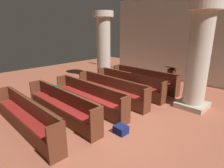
% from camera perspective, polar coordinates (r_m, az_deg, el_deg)
% --- Properties ---
extents(ground_plane, '(19.20, 19.20, 0.00)m').
position_cam_1_polar(ground_plane, '(6.03, -1.02, -10.94)').
color(ground_plane, '#AD5B42').
extents(back_wall, '(10.00, 0.16, 4.50)m').
position_cam_1_polar(back_wall, '(10.54, 23.87, 12.40)').
color(back_wall, beige).
rests_on(back_wall, ground).
extents(pew_row_0, '(3.54, 0.46, 0.91)m').
position_cam_1_polar(pew_row_0, '(9.07, 9.62, 1.73)').
color(pew_row_0, brown).
rests_on(pew_row_0, ground).
extents(pew_row_1, '(3.54, 0.46, 0.91)m').
position_cam_1_polar(pew_row_1, '(8.21, 5.12, 0.31)').
color(pew_row_1, brown).
rests_on(pew_row_1, ground).
extents(pew_row_2, '(3.54, 0.47, 0.91)m').
position_cam_1_polar(pew_row_2, '(7.42, -0.39, -1.44)').
color(pew_row_2, brown).
rests_on(pew_row_2, ground).
extents(pew_row_3, '(3.54, 0.46, 0.91)m').
position_cam_1_polar(pew_row_3, '(6.72, -7.13, -3.55)').
color(pew_row_3, brown).
rests_on(pew_row_3, ground).
extents(pew_row_4, '(3.54, 0.46, 0.91)m').
position_cam_1_polar(pew_row_4, '(6.15, -15.32, -6.03)').
color(pew_row_4, brown).
rests_on(pew_row_4, ground).
extents(pew_row_5, '(3.54, 0.47, 0.91)m').
position_cam_1_polar(pew_row_5, '(5.74, -25.02, -8.78)').
color(pew_row_5, brown).
rests_on(pew_row_5, ground).
extents(pillar_aisle_side, '(1.08, 1.08, 3.66)m').
position_cam_1_polar(pillar_aisle_side, '(7.07, 25.08, 7.88)').
color(pillar_aisle_side, '#B6AD9A').
rests_on(pillar_aisle_side, ground).
extents(pillar_far_side, '(1.08, 1.08, 3.66)m').
position_cam_1_polar(pillar_far_side, '(10.35, -2.61, 11.78)').
color(pillar_far_side, '#B6AD9A').
rests_on(pillar_far_side, ground).
extents(lectern, '(0.48, 0.45, 1.08)m').
position_cam_1_polar(lectern, '(9.35, 17.58, 1.42)').
color(lectern, '#411E13').
rests_on(lectern, ground).
extents(hymn_book, '(0.16, 0.19, 0.03)m').
position_cam_1_polar(hymn_book, '(6.55, -16.69, -0.62)').
color(hymn_book, '#194723').
rests_on(hymn_book, pew_row_4).
extents(kneeler_box_navy, '(0.35, 0.31, 0.22)m').
position_cam_1_polar(kneeler_box_navy, '(5.30, 2.74, -13.80)').
color(kneeler_box_navy, navy).
rests_on(kneeler_box_navy, ground).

